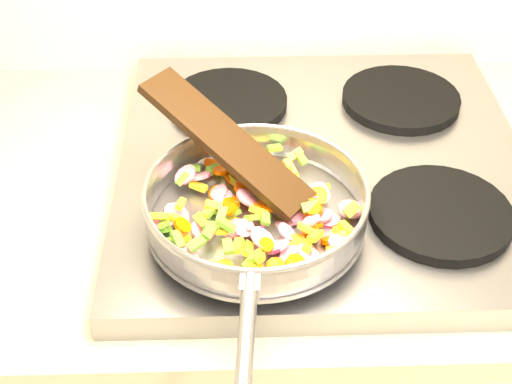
{
  "coord_description": "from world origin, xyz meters",
  "views": [
    {
      "loc": [
        -0.83,
        0.83,
        1.57
      ],
      "look_at": [
        -0.8,
        1.51,
        1.0
      ],
      "focal_mm": 50.0,
      "sensor_mm": 36.0,
      "label": 1
    }
  ],
  "objects": [
    {
      "name": "wooden_spatula",
      "position": [
        -0.84,
        1.58,
        1.03
      ],
      "size": [
        0.23,
        0.2,
        0.11
      ],
      "primitive_type": "cube",
      "rotation": [
        0.0,
        -0.38,
        2.46
      ],
      "color": "black",
      "rests_on": "saute_pan"
    },
    {
      "name": "grate_fr",
      "position": [
        -0.56,
        1.52,
        0.95
      ],
      "size": [
        0.19,
        0.19,
        0.02
      ],
      "primitive_type": "cylinder",
      "color": "black",
      "rests_on": "cooktop"
    },
    {
      "name": "vegetable_heap",
      "position": [
        -0.8,
        1.51,
        0.98
      ],
      "size": [
        0.28,
        0.26,
        0.05
      ],
      "color": "yellow",
      "rests_on": "saute_pan"
    },
    {
      "name": "grate_fl",
      "position": [
        -0.84,
        1.52,
        0.95
      ],
      "size": [
        0.19,
        0.19,
        0.02
      ],
      "primitive_type": "cylinder",
      "color": "black",
      "rests_on": "cooktop"
    },
    {
      "name": "grate_br",
      "position": [
        -0.56,
        1.81,
        0.95
      ],
      "size": [
        0.19,
        0.19,
        0.02
      ],
      "primitive_type": "cylinder",
      "color": "black",
      "rests_on": "cooktop"
    },
    {
      "name": "saute_pan",
      "position": [
        -0.8,
        1.51,
        0.99
      ],
      "size": [
        0.32,
        0.49,
        0.06
      ],
      "rotation": [
        0.0,
        0.0,
        -0.07
      ],
      "color": "#9E9EA5",
      "rests_on": "grate_fl"
    },
    {
      "name": "cooktop",
      "position": [
        -0.7,
        1.67,
        0.92
      ],
      "size": [
        0.6,
        0.6,
        0.04
      ],
      "primitive_type": "cube",
      "color": "#939399",
      "rests_on": "counter_top"
    },
    {
      "name": "grate_bl",
      "position": [
        -0.84,
        1.81,
        0.95
      ],
      "size": [
        0.19,
        0.19,
        0.02
      ],
      "primitive_type": "cylinder",
      "color": "black",
      "rests_on": "cooktop"
    }
  ]
}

